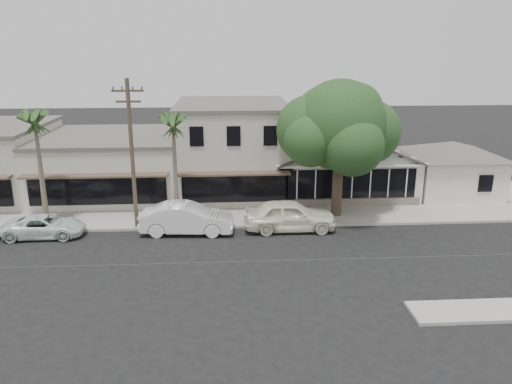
{
  "coord_description": "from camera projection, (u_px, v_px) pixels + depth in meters",
  "views": [
    {
      "loc": [
        -3.6,
        -23.74,
        10.64
      ],
      "look_at": [
        -1.69,
        6.0,
        1.99
      ],
      "focal_mm": 35.0,
      "sensor_mm": 36.0,
      "label": 1
    }
  ],
  "objects": [
    {
      "name": "corner_shop",
      "position": [
        339.0,
        159.0,
        37.47
      ],
      "size": [
        10.4,
        8.6,
        5.1
      ],
      "color": "white",
      "rests_on": "ground"
    },
    {
      "name": "shade_tree",
      "position": [
        338.0,
        127.0,
        31.19
      ],
      "size": [
        7.99,
        7.22,
        8.86
      ],
      "rotation": [
        0.0,
        0.0,
        0.05
      ],
      "color": "#4E3D2F",
      "rests_on": "ground"
    },
    {
      "name": "palm_east",
      "position": [
        173.0,
        125.0,
        29.79
      ],
      "size": [
        2.39,
        2.39,
        7.25
      ],
      "color": "#726651",
      "rests_on": "ground"
    },
    {
      "name": "side_cottage",
      "position": [
        449.0,
        174.0,
        37.35
      ],
      "size": [
        6.0,
        6.0,
        3.0
      ],
      "primitive_type": "cube",
      "color": "white",
      "rests_on": "ground"
    },
    {
      "name": "car_2",
      "position": [
        44.0,
        226.0,
        29.01
      ],
      "size": [
        4.6,
        2.17,
        1.27
      ],
      "primitive_type": "imported",
      "rotation": [
        0.0,
        0.0,
        1.59
      ],
      "color": "white",
      "rests_on": "ground"
    },
    {
      "name": "sidewalk_north",
      "position": [
        157.0,
        219.0,
        31.9
      ],
      "size": [
        90.0,
        3.5,
        0.15
      ],
      "primitive_type": "cube",
      "color": "#9E9991",
      "rests_on": "ground"
    },
    {
      "name": "car_1",
      "position": [
        187.0,
        218.0,
        29.52
      ],
      "size": [
        5.61,
        2.25,
        1.81
      ],
      "primitive_type": "imported",
      "rotation": [
        0.0,
        0.0,
        1.51
      ],
      "color": "white",
      "rests_on": "ground"
    },
    {
      "name": "row_building_midnear",
      "position": [
        113.0,
        165.0,
        37.55
      ],
      "size": [
        10.0,
        10.0,
        4.2
      ],
      "primitive_type": "cube",
      "color": "silver",
      "rests_on": "ground"
    },
    {
      "name": "palm_mid",
      "position": [
        35.0,
        122.0,
        29.11
      ],
      "size": [
        3.22,
        3.22,
        7.58
      ],
      "color": "#726651",
      "rests_on": "ground"
    },
    {
      "name": "utility_pole",
      "position": [
        132.0,
        152.0,
        29.03
      ],
      "size": [
        1.8,
        0.24,
        9.0
      ],
      "color": "brown",
      "rests_on": "ground"
    },
    {
      "name": "row_building_near",
      "position": [
        233.0,
        149.0,
        37.79
      ],
      "size": [
        8.0,
        10.0,
        6.5
      ],
      "primitive_type": "cube",
      "color": "beige",
      "rests_on": "ground"
    },
    {
      "name": "car_0",
      "position": [
        290.0,
        215.0,
        29.98
      ],
      "size": [
        5.5,
        2.23,
        1.87
      ],
      "primitive_type": "imported",
      "rotation": [
        0.0,
        0.0,
        1.57
      ],
      "color": "white",
      "rests_on": "ground"
    },
    {
      "name": "ground",
      "position": [
        296.0,
        260.0,
        25.94
      ],
      "size": [
        140.0,
        140.0,
        0.0
      ],
      "primitive_type": "plane",
      "color": "black",
      "rests_on": "ground"
    }
  ]
}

